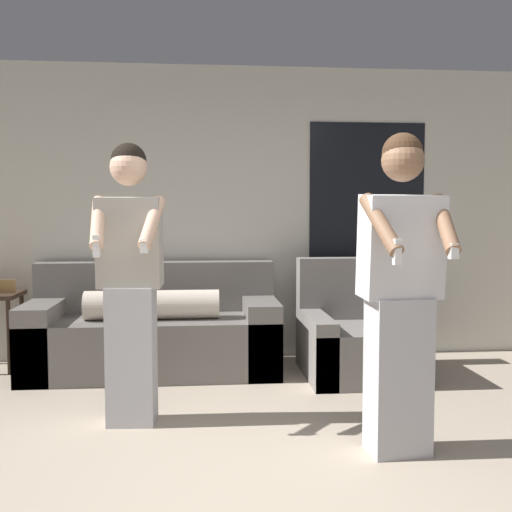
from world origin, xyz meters
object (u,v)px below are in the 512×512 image
at_px(armchair, 358,339).
at_px(person_right, 400,291).
at_px(person_left, 130,279).
at_px(couch, 154,333).

height_order(armchair, person_right, person_right).
relative_size(armchair, person_left, 0.54).
relative_size(armchair, person_right, 0.54).
distance_m(couch, person_left, 1.42).
xyz_separation_m(couch, armchair, (1.71, -0.26, -0.03)).
bearing_deg(person_right, couch, 128.16).
bearing_deg(person_left, armchair, 30.11).
xyz_separation_m(couch, person_left, (-0.05, -1.28, 0.60)).
bearing_deg(armchair, person_right, -97.21).
bearing_deg(person_right, armchair, 82.79).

